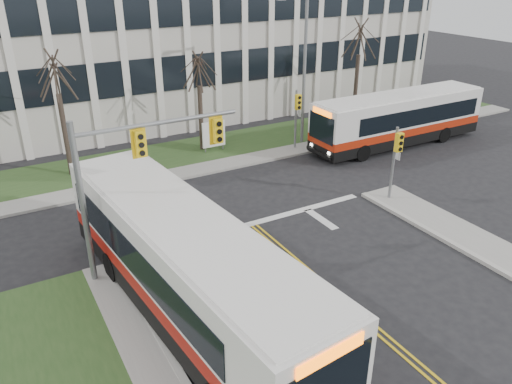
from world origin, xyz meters
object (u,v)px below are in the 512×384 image
at_px(directory_sign, 214,135).
at_px(bus_cross, 398,120).
at_px(bus_main, 185,269).
at_px(streetlight, 302,63).

relative_size(directory_sign, bus_cross, 0.16).
xyz_separation_m(directory_sign, bus_cross, (10.92, -4.49, 0.46)).
bearing_deg(bus_cross, bus_main, -63.35).
relative_size(streetlight, bus_main, 0.68).
distance_m(streetlight, bus_main, 18.35).
relative_size(streetlight, directory_sign, 4.60).
bearing_deg(streetlight, bus_main, -136.28).
bearing_deg(directory_sign, bus_cross, -22.36).
distance_m(directory_sign, bus_main, 15.69).
height_order(directory_sign, bus_main, bus_main).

